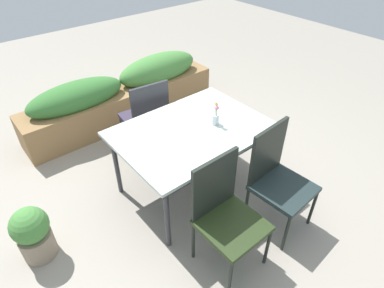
# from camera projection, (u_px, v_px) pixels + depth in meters

# --- Properties ---
(ground_plane) EXTENTS (12.00, 12.00, 0.00)m
(ground_plane) POSITION_uv_depth(u_px,v_px,m) (200.00, 189.00, 3.42)
(ground_plane) COLOR gray
(dining_table) EXTENTS (1.40, 1.02, 0.74)m
(dining_table) POSITION_uv_depth(u_px,v_px,m) (192.00, 134.00, 3.04)
(dining_table) COLOR silver
(dining_table) RESTS_ON ground
(chair_far_side) EXTENTS (0.50, 0.50, 0.95)m
(chair_far_side) POSITION_uv_depth(u_px,v_px,m) (146.00, 115.00, 3.61)
(chair_far_side) COLOR #342C41
(chair_far_side) RESTS_ON ground
(chair_near_left) EXTENTS (0.47, 0.47, 0.98)m
(chair_near_left) POSITION_uv_depth(u_px,v_px,m) (225.00, 211.00, 2.49)
(chair_near_left) COLOR #233116
(chair_near_left) RESTS_ON ground
(chair_near_right) EXTENTS (0.49, 0.49, 0.99)m
(chair_near_right) POSITION_uv_depth(u_px,v_px,m) (277.00, 175.00, 2.80)
(chair_near_right) COLOR #1E2B2C
(chair_near_right) RESTS_ON ground
(flower_vase) EXTENTS (0.07, 0.07, 0.24)m
(flower_vase) POSITION_uv_depth(u_px,v_px,m) (216.00, 116.00, 3.02)
(flower_vase) COLOR silver
(flower_vase) RESTS_ON dining_table
(planter_box) EXTENTS (2.66, 0.50, 0.77)m
(planter_box) POSITION_uv_depth(u_px,v_px,m) (123.00, 95.00, 4.32)
(planter_box) COLOR olive
(planter_box) RESTS_ON ground
(potted_plant) EXTENTS (0.30, 0.30, 0.52)m
(potted_plant) POSITION_uv_depth(u_px,v_px,m) (33.00, 233.00, 2.65)
(potted_plant) COLOR gray
(potted_plant) RESTS_ON ground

